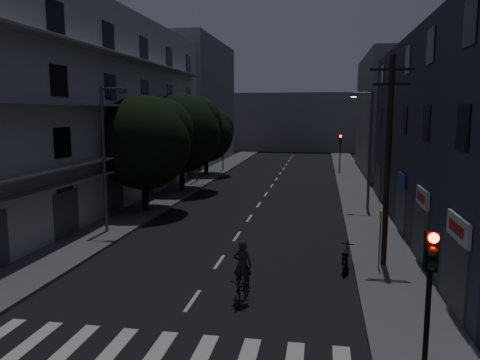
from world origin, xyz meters
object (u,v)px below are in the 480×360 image
(motorcycle, at_px, (346,261))
(utility_pole, at_px, (388,158))
(bus_stop_sign, at_px, (380,229))
(traffic_signal_near, at_px, (430,282))
(cyclist, at_px, (243,282))

(motorcycle, bearing_deg, utility_pole, 31.64)
(utility_pole, height_order, bus_stop_sign, utility_pole)
(traffic_signal_near, height_order, bus_stop_sign, traffic_signal_near)
(cyclist, bearing_deg, bus_stop_sign, 45.02)
(motorcycle, bearing_deg, traffic_signal_near, -75.39)
(utility_pole, relative_size, motorcycle, 4.79)
(traffic_signal_near, height_order, utility_pole, utility_pole)
(bus_stop_sign, distance_m, motorcycle, 2.00)
(utility_pole, relative_size, bus_stop_sign, 3.56)
(cyclist, bearing_deg, motorcycle, 52.39)
(traffic_signal_near, height_order, motorcycle, traffic_signal_near)
(utility_pole, height_order, motorcycle, utility_pole)
(traffic_signal_near, bearing_deg, bus_stop_sign, 89.28)
(traffic_signal_near, relative_size, utility_pole, 0.46)
(utility_pole, distance_m, bus_stop_sign, 3.04)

